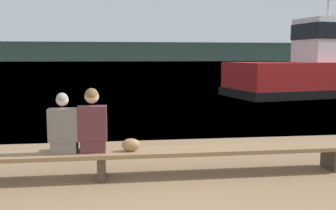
{
  "coord_description": "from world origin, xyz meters",
  "views": [
    {
      "loc": [
        -0.0,
        -3.19,
        1.97
      ],
      "look_at": [
        1.17,
        5.8,
        0.8
      ],
      "focal_mm": 40.0,
      "sensor_mm": 36.0,
      "label": 1
    }
  ],
  "objects_px": {
    "bench_main": "(102,156)",
    "tugboat_red": "(325,71)",
    "shopping_bag": "(131,145)",
    "person_left": "(64,128)",
    "person_right": "(93,124)"
  },
  "relations": [
    {
      "from": "shopping_bag",
      "to": "tugboat_red",
      "type": "relative_size",
      "value": 0.03
    },
    {
      "from": "person_left",
      "to": "person_right",
      "type": "relative_size",
      "value": 0.94
    },
    {
      "from": "person_left",
      "to": "tugboat_red",
      "type": "bearing_deg",
      "value": 46.83
    },
    {
      "from": "person_right",
      "to": "person_left",
      "type": "bearing_deg",
      "value": 179.55
    },
    {
      "from": "bench_main",
      "to": "tugboat_red",
      "type": "distance_m",
      "value": 16.37
    },
    {
      "from": "tugboat_red",
      "to": "shopping_bag",
      "type": "bearing_deg",
      "value": 128.58
    },
    {
      "from": "bench_main",
      "to": "tugboat_red",
      "type": "bearing_deg",
      "value": 48.33
    },
    {
      "from": "person_left",
      "to": "shopping_bag",
      "type": "relative_size",
      "value": 3.29
    },
    {
      "from": "person_left",
      "to": "tugboat_red",
      "type": "height_order",
      "value": "tugboat_red"
    },
    {
      "from": "person_right",
      "to": "shopping_bag",
      "type": "xyz_separation_m",
      "value": [
        0.6,
        -0.03,
        -0.35
      ]
    },
    {
      "from": "person_left",
      "to": "shopping_bag",
      "type": "bearing_deg",
      "value": -1.93
    },
    {
      "from": "bench_main",
      "to": "person_right",
      "type": "distance_m",
      "value": 0.54
    },
    {
      "from": "shopping_bag",
      "to": "person_right",
      "type": "bearing_deg",
      "value": 176.95
    },
    {
      "from": "shopping_bag",
      "to": "tugboat_red",
      "type": "xyz_separation_m",
      "value": [
        10.39,
        12.24,
        0.67
      ]
    },
    {
      "from": "person_right",
      "to": "bench_main",
      "type": "bearing_deg",
      "value": -2.38
    }
  ]
}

